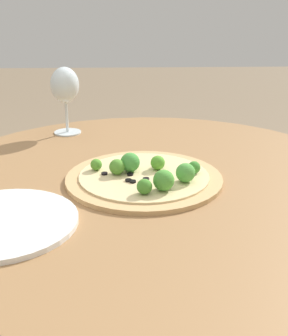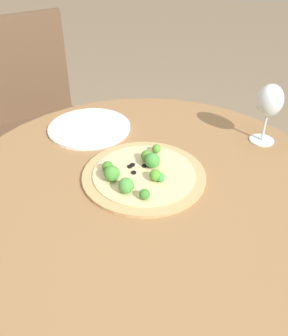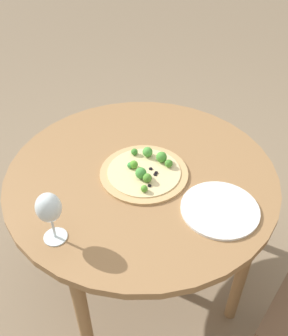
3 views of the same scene
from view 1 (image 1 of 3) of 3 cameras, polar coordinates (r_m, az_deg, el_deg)
dining_table at (r=1.06m, az=0.78°, el=-5.04°), size 1.06×1.06×0.70m
pizza at (r=1.02m, az=0.18°, el=-1.04°), size 0.34×0.34×0.06m
wine_glass at (r=1.35m, az=-9.62°, el=9.72°), size 0.08×0.08×0.19m
plate_near at (r=0.88m, az=-17.05°, el=-6.36°), size 0.28×0.28×0.01m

